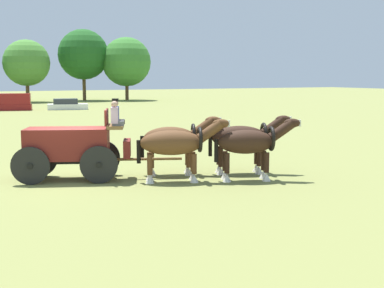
# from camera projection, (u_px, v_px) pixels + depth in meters

# --- Properties ---
(ground_plane) EXTENTS (220.00, 220.00, 0.00)m
(ground_plane) POSITION_uv_depth(u_px,v_px,m) (69.00, 180.00, 18.14)
(ground_plane) COLOR olive
(show_wagon) EXTENTS (5.73, 2.90, 2.85)m
(show_wagon) POSITION_uv_depth(u_px,v_px,m) (72.00, 145.00, 17.99)
(show_wagon) COLOR maroon
(show_wagon) RESTS_ON ground
(draft_horse_rear_near) EXTENTS (2.89, 1.56, 2.16)m
(draft_horse_rear_near) POSITION_uv_depth(u_px,v_px,m) (174.00, 140.00, 18.96)
(draft_horse_rear_near) COLOR brown
(draft_horse_rear_near) RESTS_ON ground
(draft_horse_rear_off) EXTENTS (3.09, 1.64, 2.17)m
(draft_horse_rear_off) POSITION_uv_depth(u_px,v_px,m) (176.00, 144.00, 17.67)
(draft_horse_rear_off) COLOR brown
(draft_horse_rear_off) RESTS_ON ground
(draft_horse_lead_near) EXTENTS (3.01, 1.61, 2.17)m
(draft_horse_lead_near) POSITION_uv_depth(u_px,v_px,m) (243.00, 139.00, 19.19)
(draft_horse_lead_near) COLOR #331E14
(draft_horse_lead_near) RESTS_ON ground
(draft_horse_lead_off) EXTENTS (2.93, 1.57, 2.16)m
(draft_horse_lead_off) POSITION_uv_depth(u_px,v_px,m) (250.00, 143.00, 17.91)
(draft_horse_lead_off) COLOR #331E14
(draft_horse_lead_off) RESTS_ON ground
(parked_vehicle_d) EXTENTS (4.85, 2.73, 1.78)m
(parked_vehicle_d) POSITION_uv_depth(u_px,v_px,m) (9.00, 102.00, 54.30)
(parked_vehicle_d) COLOR maroon
(parked_vehicle_d) RESTS_ON ground
(parked_vehicle_e) EXTENTS (4.54, 2.68, 1.17)m
(parked_vehicle_e) POSITION_uv_depth(u_px,v_px,m) (67.00, 105.00, 55.73)
(parked_vehicle_e) COLOR white
(parked_vehicle_e) RESTS_ON ground
(tree_f) EXTENTS (6.40, 6.40, 8.62)m
(tree_f) POSITION_uv_depth(u_px,v_px,m) (26.00, 63.00, 70.87)
(tree_f) COLOR brown
(tree_f) RESTS_ON ground
(tree_g) EXTENTS (7.38, 7.38, 10.44)m
(tree_g) POSITION_uv_depth(u_px,v_px,m) (83.00, 55.00, 75.32)
(tree_g) COLOR brown
(tree_g) RESTS_ON ground
(tree_h) EXTENTS (7.28, 7.28, 9.34)m
(tree_h) POSITION_uv_depth(u_px,v_px,m) (126.00, 62.00, 76.25)
(tree_h) COLOR brown
(tree_h) RESTS_ON ground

